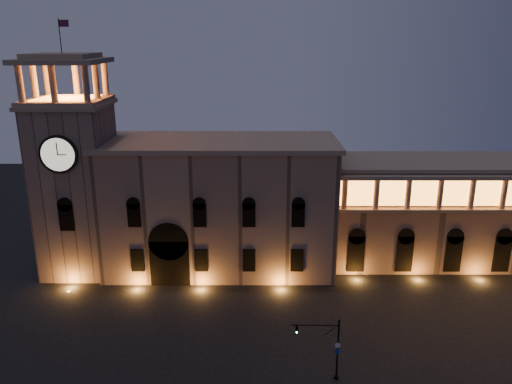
% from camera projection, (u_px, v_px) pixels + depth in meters
% --- Properties ---
extents(ground, '(160.00, 160.00, 0.00)m').
position_uv_depth(ground, '(226.00, 364.00, 48.25)').
color(ground, black).
rests_on(ground, ground).
extents(government_building, '(30.80, 12.80, 17.60)m').
position_uv_depth(government_building, '(219.00, 205.00, 66.60)').
color(government_building, '#8B6C5B').
rests_on(government_building, ground).
extents(clock_tower, '(9.80, 9.80, 32.40)m').
position_uv_depth(clock_tower, '(76.00, 180.00, 64.60)').
color(clock_tower, '#8B6C5B').
rests_on(clock_tower, ground).
extents(colonnade_wing, '(40.60, 11.50, 14.50)m').
position_uv_depth(colonnade_wing, '(467.00, 210.00, 68.90)').
color(colonnade_wing, '#856655').
rests_on(colonnade_wing, ground).
extents(traffic_light, '(4.52, 0.48, 6.20)m').
position_uv_depth(traffic_light, '(329.00, 348.00, 45.25)').
color(traffic_light, black).
rests_on(traffic_light, ground).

